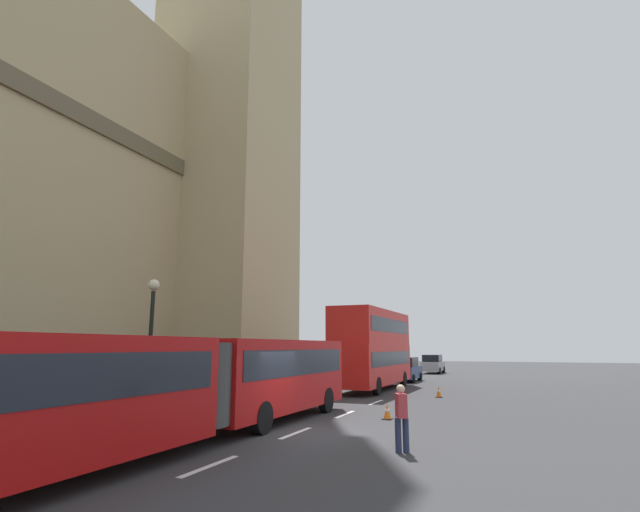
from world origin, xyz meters
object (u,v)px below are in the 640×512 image
(sedan_lead, at_px, (406,369))
(pedestrian_near_cones, at_px, (401,415))
(street_lamp, at_px, (151,336))
(traffic_cone_west, at_px, (387,411))
(traffic_cone_middle, at_px, (439,392))
(articulated_bus, at_px, (190,380))
(sedan_trailing, at_px, (433,364))
(double_decker_bus, at_px, (373,346))

(sedan_lead, distance_m, pedestrian_near_cones, 26.06)
(street_lamp, bearing_deg, traffic_cone_west, -68.43)
(traffic_cone_middle, bearing_deg, articulated_bus, 164.05)
(sedan_lead, xyz_separation_m, sedan_trailing, (12.87, 0.00, 0.00))
(articulated_bus, bearing_deg, sedan_trailing, -0.36)
(articulated_bus, xyz_separation_m, traffic_cone_west, (6.78, -3.91, -1.46))
(articulated_bus, relative_size, street_lamp, 3.50)
(pedestrian_near_cones, bearing_deg, articulated_bus, 102.54)
(traffic_cone_west, height_order, pedestrian_near_cones, pedestrian_near_cones)
(sedan_trailing, xyz_separation_m, pedestrian_near_cones, (-38.36, -5.47, -0.00))
(sedan_lead, bearing_deg, double_decker_bus, 178.21)
(sedan_trailing, bearing_deg, pedestrian_near_cones, -171.88)
(sedan_lead, distance_m, traffic_cone_west, 20.32)
(street_lamp, height_order, pedestrian_near_cones, street_lamp)
(sedan_lead, relative_size, traffic_cone_middle, 7.59)
(double_decker_bus, height_order, sedan_lead, double_decker_bus)
(traffic_cone_west, relative_size, street_lamp, 0.11)
(articulated_bus, relative_size, traffic_cone_west, 31.82)
(double_decker_bus, distance_m, traffic_cone_middle, 5.92)
(articulated_bus, xyz_separation_m, sedan_lead, (26.76, -0.25, -0.83))
(double_decker_bus, xyz_separation_m, traffic_cone_west, (-11.88, -3.91, -2.43))
(articulated_bus, xyz_separation_m, sedan_trailing, (39.63, -0.25, -0.83))
(articulated_bus, bearing_deg, traffic_cone_middle, -15.95)
(articulated_bus, height_order, pedestrian_near_cones, articulated_bus)
(traffic_cone_west, distance_m, pedestrian_near_cones, 5.83)
(double_decker_bus, bearing_deg, pedestrian_near_cones, -161.78)
(double_decker_bus, xyz_separation_m, sedan_lead, (8.10, -0.25, -1.80))
(pedestrian_near_cones, bearing_deg, sedan_trailing, 8.12)
(sedan_lead, height_order, sedan_trailing, same)
(traffic_cone_west, bearing_deg, sedan_trailing, 6.36)
(traffic_cone_west, relative_size, traffic_cone_middle, 1.00)
(double_decker_bus, bearing_deg, sedan_lead, -1.79)
(sedan_lead, distance_m, street_lamp, 23.88)
(sedan_lead, bearing_deg, pedestrian_near_cones, -167.88)
(sedan_lead, xyz_separation_m, street_lamp, (-23.30, 4.76, 2.14))
(articulated_bus, bearing_deg, street_lamp, 52.51)
(articulated_bus, height_order, double_decker_bus, double_decker_bus)
(articulated_bus, xyz_separation_m, pedestrian_near_cones, (1.27, -5.72, -0.83))
(street_lamp, bearing_deg, articulated_bus, -127.49)
(sedan_trailing, distance_m, traffic_cone_west, 33.06)
(articulated_bus, bearing_deg, traffic_cone_west, -29.97)
(pedestrian_near_cones, bearing_deg, double_decker_bus, 18.22)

